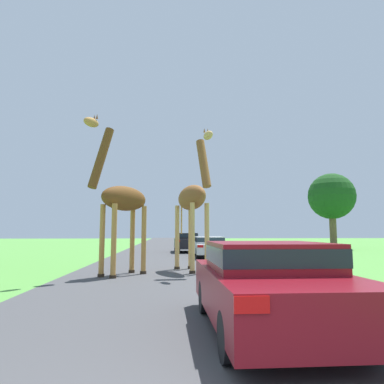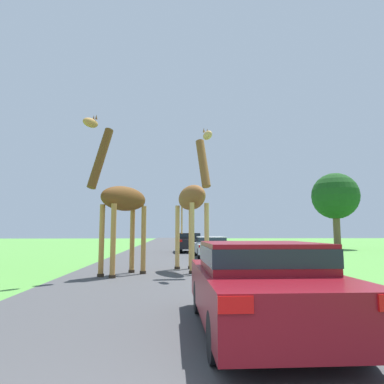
% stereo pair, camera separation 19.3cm
% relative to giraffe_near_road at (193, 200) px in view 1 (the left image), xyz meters
% --- Properties ---
extents(road, '(7.15, 120.00, 0.00)m').
position_rel_giraffe_near_road_xyz_m(road, '(-0.81, 18.28, -2.64)').
color(road, '#424244').
rests_on(road, ground).
extents(giraffe_near_road, '(1.36, 2.86, 5.13)m').
position_rel_giraffe_near_road_xyz_m(giraffe_near_road, '(0.00, 0.00, 0.00)').
color(giraffe_near_road, tan).
rests_on(giraffe_near_road, ground).
extents(giraffe_companion, '(2.11, 2.45, 5.21)m').
position_rel_giraffe_near_road_xyz_m(giraffe_companion, '(-2.53, -1.14, -0.13)').
color(giraffe_companion, '#B77F3D').
rests_on(giraffe_companion, ground).
extents(car_lead_maroon, '(1.82, 3.97, 1.29)m').
position_rel_giraffe_near_road_xyz_m(car_lead_maroon, '(0.54, -7.78, -1.95)').
color(car_lead_maroon, maroon).
rests_on(car_lead_maroon, ground).
extents(car_queue_right, '(1.71, 4.02, 1.38)m').
position_rel_giraffe_near_road_xyz_m(car_queue_right, '(0.47, 12.36, -1.90)').
color(car_queue_right, black).
rests_on(car_queue_right, ground).
extents(car_queue_left, '(1.74, 4.37, 1.19)m').
position_rel_giraffe_near_road_xyz_m(car_queue_left, '(1.50, 7.23, -1.99)').
color(car_queue_left, silver).
rests_on(car_queue_left, ground).
extents(tree_left_edge, '(4.07, 4.07, 6.67)m').
position_rel_giraffe_near_road_xyz_m(tree_left_edge, '(13.66, 16.39, 1.94)').
color(tree_left_edge, brown).
rests_on(tree_left_edge, ground).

